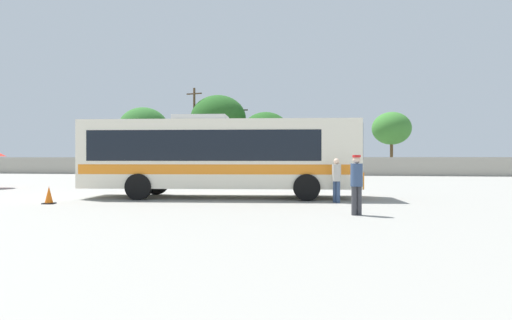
{
  "coord_description": "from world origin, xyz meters",
  "views": [
    {
      "loc": [
        4.78,
        -17.66,
        1.65
      ],
      "look_at": [
        1.99,
        0.79,
        1.57
      ],
      "focal_mm": 29.36,
      "sensor_mm": 36.0,
      "label": 1
    }
  ],
  "objects_px": {
    "attendant_by_bus_door": "(337,178)",
    "utility_pole_far": "(240,137)",
    "parked_car_second_white": "(214,168)",
    "roadside_tree_midright": "(266,133)",
    "traffic_cone_on_apron": "(49,195)",
    "roadside_tree_left": "(144,128)",
    "roadside_tree_midleft": "(218,119)",
    "coach_bus_cream_orange": "(218,154)",
    "passenger_waiting_on_apron": "(357,181)",
    "roadside_tree_right": "(392,128)",
    "parked_car_leftmost_dark_blue": "(152,167)",
    "parked_car_third_red": "(276,168)",
    "utility_pole_near": "(194,129)"
  },
  "relations": [
    {
      "from": "utility_pole_far",
      "to": "roadside_tree_left",
      "type": "relative_size",
      "value": 0.96
    },
    {
      "from": "utility_pole_far",
      "to": "roadside_tree_midright",
      "type": "bearing_deg",
      "value": -18.62
    },
    {
      "from": "roadside_tree_midleft",
      "to": "traffic_cone_on_apron",
      "type": "bearing_deg",
      "value": -88.06
    },
    {
      "from": "attendant_by_bus_door",
      "to": "utility_pole_far",
      "type": "height_order",
      "value": "utility_pole_far"
    },
    {
      "from": "passenger_waiting_on_apron",
      "to": "parked_car_third_red",
      "type": "bearing_deg",
      "value": 101.24
    },
    {
      "from": "passenger_waiting_on_apron",
      "to": "parked_car_second_white",
      "type": "relative_size",
      "value": 0.43
    },
    {
      "from": "coach_bus_cream_orange",
      "to": "utility_pole_near",
      "type": "distance_m",
      "value": 27.0
    },
    {
      "from": "coach_bus_cream_orange",
      "to": "traffic_cone_on_apron",
      "type": "xyz_separation_m",
      "value": [
        -5.44,
        -3.34,
        -1.53
      ]
    },
    {
      "from": "parked_car_second_white",
      "to": "roadside_tree_midright",
      "type": "bearing_deg",
      "value": 60.02
    },
    {
      "from": "attendant_by_bus_door",
      "to": "passenger_waiting_on_apron",
      "type": "relative_size",
      "value": 0.94
    },
    {
      "from": "traffic_cone_on_apron",
      "to": "roadside_tree_right",
      "type": "bearing_deg",
      "value": 62.01
    },
    {
      "from": "coach_bus_cream_orange",
      "to": "roadside_tree_left",
      "type": "bearing_deg",
      "value": 118.65
    },
    {
      "from": "parked_car_second_white",
      "to": "roadside_tree_left",
      "type": "distance_m",
      "value": 16.45
    },
    {
      "from": "coach_bus_cream_orange",
      "to": "parked_car_leftmost_dark_blue",
      "type": "height_order",
      "value": "coach_bus_cream_orange"
    },
    {
      "from": "attendant_by_bus_door",
      "to": "parked_car_second_white",
      "type": "relative_size",
      "value": 0.4
    },
    {
      "from": "passenger_waiting_on_apron",
      "to": "roadside_tree_midright",
      "type": "bearing_deg",
      "value": 102.03
    },
    {
      "from": "coach_bus_cream_orange",
      "to": "roadside_tree_right",
      "type": "bearing_deg",
      "value": 67.9
    },
    {
      "from": "passenger_waiting_on_apron",
      "to": "roadside_tree_midleft",
      "type": "relative_size",
      "value": 0.21
    },
    {
      "from": "traffic_cone_on_apron",
      "to": "roadside_tree_left",
      "type": "bearing_deg",
      "value": 108.33
    },
    {
      "from": "coach_bus_cream_orange",
      "to": "parked_car_second_white",
      "type": "xyz_separation_m",
      "value": [
        -5.14,
        19.58,
        -1.08
      ]
    },
    {
      "from": "roadside_tree_midright",
      "to": "parked_car_second_white",
      "type": "bearing_deg",
      "value": -119.98
    },
    {
      "from": "utility_pole_far",
      "to": "roadside_tree_midleft",
      "type": "bearing_deg",
      "value": -161.13
    },
    {
      "from": "utility_pole_far",
      "to": "traffic_cone_on_apron",
      "type": "distance_m",
      "value": 30.78
    },
    {
      "from": "passenger_waiting_on_apron",
      "to": "utility_pole_near",
      "type": "height_order",
      "value": "utility_pole_near"
    },
    {
      "from": "coach_bus_cream_orange",
      "to": "passenger_waiting_on_apron",
      "type": "relative_size",
      "value": 6.62
    },
    {
      "from": "roadside_tree_left",
      "to": "traffic_cone_on_apron",
      "type": "distance_m",
      "value": 35.95
    },
    {
      "from": "attendant_by_bus_door",
      "to": "roadside_tree_midright",
      "type": "bearing_deg",
      "value": 102.58
    },
    {
      "from": "parked_car_second_white",
      "to": "traffic_cone_on_apron",
      "type": "distance_m",
      "value": 22.93
    },
    {
      "from": "roadside_tree_midright",
      "to": "parked_car_leftmost_dark_blue",
      "type": "bearing_deg",
      "value": -145.45
    },
    {
      "from": "parked_car_leftmost_dark_blue",
      "to": "roadside_tree_left",
      "type": "xyz_separation_m",
      "value": [
        -5.62,
        10.92,
        4.44
      ]
    },
    {
      "from": "roadside_tree_left",
      "to": "traffic_cone_on_apron",
      "type": "xyz_separation_m",
      "value": [
        11.2,
        -33.8,
        -4.94
      ]
    },
    {
      "from": "roadside_tree_midleft",
      "to": "passenger_waiting_on_apron",
      "type": "bearing_deg",
      "value": -69.38
    },
    {
      "from": "parked_car_leftmost_dark_blue",
      "to": "utility_pole_far",
      "type": "xyz_separation_m",
      "value": [
        6.77,
        7.67,
        3.08
      ]
    },
    {
      "from": "coach_bus_cream_orange",
      "to": "utility_pole_near",
      "type": "relative_size",
      "value": 1.28
    },
    {
      "from": "parked_car_third_red",
      "to": "roadside_tree_midright",
      "type": "relative_size",
      "value": 0.69
    },
    {
      "from": "roadside_tree_right",
      "to": "traffic_cone_on_apron",
      "type": "relative_size",
      "value": 10.31
    },
    {
      "from": "coach_bus_cream_orange",
      "to": "passenger_waiting_on_apron",
      "type": "bearing_deg",
      "value": -41.88
    },
    {
      "from": "roadside_tree_left",
      "to": "roadside_tree_midright",
      "type": "relative_size",
      "value": 1.2
    },
    {
      "from": "utility_pole_near",
      "to": "utility_pole_far",
      "type": "height_order",
      "value": "utility_pole_near"
    },
    {
      "from": "attendant_by_bus_door",
      "to": "roadside_tree_midright",
      "type": "height_order",
      "value": "roadside_tree_midright"
    },
    {
      "from": "utility_pole_far",
      "to": "roadside_tree_midright",
      "type": "distance_m",
      "value": 3.12
    },
    {
      "from": "parked_car_third_red",
      "to": "utility_pole_far",
      "type": "bearing_deg",
      "value": 122.09
    },
    {
      "from": "attendant_by_bus_door",
      "to": "traffic_cone_on_apron",
      "type": "height_order",
      "value": "attendant_by_bus_door"
    },
    {
      "from": "coach_bus_cream_orange",
      "to": "roadside_tree_left",
      "type": "relative_size",
      "value": 1.49
    },
    {
      "from": "attendant_by_bus_door",
      "to": "roadside_tree_midleft",
      "type": "xyz_separation_m",
      "value": [
        -11.3,
        27.83,
        4.93
      ]
    },
    {
      "from": "coach_bus_cream_orange",
      "to": "passenger_waiting_on_apron",
      "type": "height_order",
      "value": "coach_bus_cream_orange"
    },
    {
      "from": "passenger_waiting_on_apron",
      "to": "roadside_tree_midright",
      "type": "relative_size",
      "value": 0.27
    },
    {
      "from": "roadside_tree_midleft",
      "to": "traffic_cone_on_apron",
      "type": "relative_size",
      "value": 13.1
    },
    {
      "from": "coach_bus_cream_orange",
      "to": "traffic_cone_on_apron",
      "type": "relative_size",
      "value": 18.03
    },
    {
      "from": "utility_pole_near",
      "to": "utility_pole_far",
      "type": "relative_size",
      "value": 1.22
    }
  ]
}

